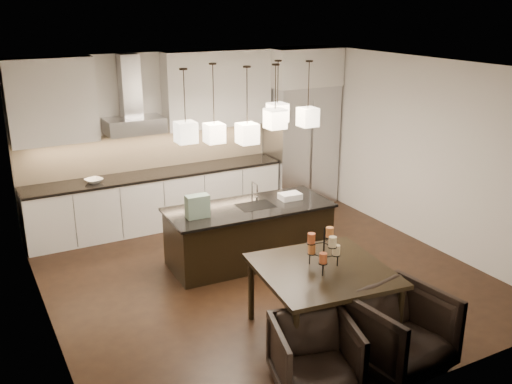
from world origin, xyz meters
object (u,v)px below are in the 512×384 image
island_body (249,235)px  dining_table (322,302)px  armchair_right (400,331)px  armchair_left (315,357)px  refrigerator (301,145)px

island_body → dining_table: bearing=-92.8°
dining_table → armchair_right: (0.35, -0.86, 0.01)m
armchair_right → armchair_left: bearing=166.3°
dining_table → island_body: bearing=91.4°
refrigerator → armchair_right: (-1.87, -4.81, -0.66)m
dining_table → armchair_right: size_ratio=1.49×
refrigerator → dining_table: size_ratio=1.58×
armchair_right → dining_table: bearing=105.2°
island_body → armchair_right: size_ratio=2.48×
refrigerator → armchair_left: refrigerator is taller
island_body → dining_table: 2.10m
island_body → armchair_right: 2.96m
refrigerator → dining_table: (-2.23, -3.94, -0.67)m
dining_table → armchair_left: (-0.59, -0.75, -0.05)m
island_body → armchair_right: (0.16, -2.96, 0.02)m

